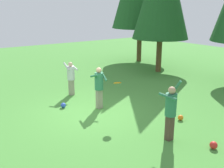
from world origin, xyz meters
TOP-DOWN VIEW (x-y plane):
  - ground_plane at (0.00, 0.00)m, footprint 40.00×40.00m
  - person_thrower at (3.18, 0.75)m, footprint 0.60×0.56m
  - person_catcher at (-0.33, 0.46)m, footprint 0.58×0.52m
  - person_bystander at (-2.53, 0.34)m, footprint 0.54×0.48m
  - frisbee at (1.01, 0.37)m, footprint 0.35×0.36m
  - ball_orange at (2.40, 2.19)m, footprint 0.20×0.20m
  - ball_blue at (-1.21, -0.71)m, footprint 0.21×0.21m
  - ball_red at (4.32, 1.38)m, footprint 0.23×0.23m

SIDE VIEW (x-z plane):
  - ground_plane at x=0.00m, z-range 0.00..0.00m
  - ball_orange at x=2.40m, z-range 0.00..0.20m
  - ball_blue at x=-1.21m, z-range 0.00..0.21m
  - ball_red at x=4.32m, z-range 0.00..0.23m
  - person_bystander at x=-2.53m, z-range 0.14..1.70m
  - person_catcher at x=-0.33m, z-range 0.16..1.84m
  - person_thrower at x=3.18m, z-range 0.08..1.97m
  - frisbee at x=1.01m, z-range 1.32..1.45m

